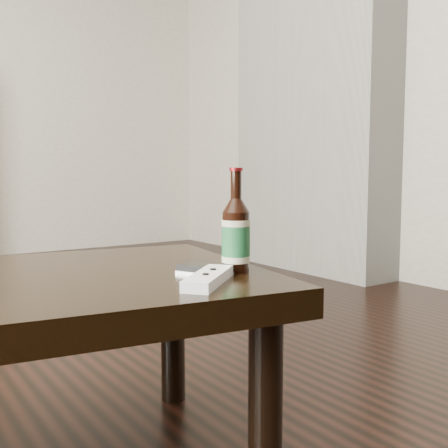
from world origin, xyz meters
TOP-DOWN VIEW (x-y plane):
  - chimney_breast at (2.35, 1.20)m, footprint 0.30×1.20m
  - beer_bottle at (0.54, -0.44)m, footprint 0.06×0.06m
  - phone at (0.48, -0.43)m, footprint 0.10×0.12m
  - remote at (0.43, -0.51)m, footprint 0.17×0.16m

SIDE VIEW (x-z plane):
  - phone at x=0.48m, z-range 0.42..0.44m
  - remote at x=0.43m, z-range 0.42..0.45m
  - beer_bottle at x=0.54m, z-range 0.39..0.61m
  - chimney_breast at x=2.35m, z-range 0.00..2.70m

